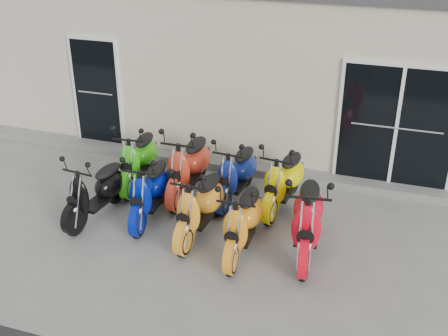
{
  "coord_description": "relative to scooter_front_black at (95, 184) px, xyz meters",
  "views": [
    {
      "loc": [
        2.58,
        -7.21,
        4.89
      ],
      "look_at": [
        0.0,
        0.6,
        0.75
      ],
      "focal_mm": 45.0,
      "sensor_mm": 36.0,
      "label": 1
    }
  ],
  "objects": [
    {
      "name": "scooter_front_red",
      "position": [
        3.42,
        0.11,
        0.1
      ],
      "size": [
        0.96,
        2.02,
        1.44
      ],
      "primitive_type": null,
      "rotation": [
        0.0,
        0.0,
        0.13
      ],
      "color": "red",
      "rests_on": "ground"
    },
    {
      "name": "front_step",
      "position": [
        1.87,
        2.37,
        -0.55
      ],
      "size": [
        14.0,
        0.4,
        0.15
      ],
      "primitive_type": "cube",
      "color": "gray",
      "rests_on": "ground"
    },
    {
      "name": "scooter_back_red",
      "position": [
        1.14,
        1.19,
        0.08
      ],
      "size": [
        0.73,
        1.92,
        1.41
      ],
      "primitive_type": null,
      "rotation": [
        0.0,
        0.0,
        0.02
      ],
      "color": "red",
      "rests_on": "ground"
    },
    {
      "name": "door_right",
      "position": [
        4.47,
        2.52,
        0.64
      ],
      "size": [
        2.02,
        0.08,
        2.22
      ],
      "primitive_type": "cube",
      "color": "black",
      "rests_on": "front_step"
    },
    {
      "name": "door_left",
      "position": [
        -1.33,
        2.52,
        0.64
      ],
      "size": [
        1.07,
        0.08,
        2.22
      ],
      "primitive_type": "cube",
      "color": "black",
      "rests_on": "front_step"
    },
    {
      "name": "scooter_back_blue",
      "position": [
        1.98,
        1.29,
        0.01
      ],
      "size": [
        0.74,
        1.75,
        1.26
      ],
      "primitive_type": null,
      "rotation": [
        0.0,
        0.0,
        -0.07
      ],
      "color": "navy",
      "rests_on": "ground"
    },
    {
      "name": "scooter_back_green",
      "position": [
        0.14,
        1.27,
        0.03
      ],
      "size": [
        0.84,
        1.82,
        1.3
      ],
      "primitive_type": null,
      "rotation": [
        0.0,
        0.0,
        0.12
      ],
      "color": "#36C314",
      "rests_on": "ground"
    },
    {
      "name": "building",
      "position": [
        1.87,
        5.55,
        0.98
      ],
      "size": [
        14.0,
        6.0,
        3.2
      ],
      "primitive_type": "cube",
      "color": "beige",
      "rests_on": "ground"
    },
    {
      "name": "scooter_front_orange_b",
      "position": [
        2.52,
        -0.17,
        0.02
      ],
      "size": [
        0.68,
        1.76,
        1.28
      ],
      "primitive_type": null,
      "rotation": [
        0.0,
        0.0,
        0.03
      ],
      "color": "orange",
      "rests_on": "ground"
    },
    {
      "name": "scooter_front_black",
      "position": [
        0.0,
        0.0,
        0.0
      ],
      "size": [
        0.8,
        1.74,
        1.24
      ],
      "primitive_type": null,
      "rotation": [
        0.0,
        0.0,
        -0.11
      ],
      "color": "black",
      "rests_on": "ground"
    },
    {
      "name": "scooter_front_blue",
      "position": [
        0.83,
        0.27,
        0.02
      ],
      "size": [
        0.79,
        1.78,
        1.28
      ],
      "primitive_type": null,
      "rotation": [
        0.0,
        0.0,
        0.1
      ],
      "color": "#021598",
      "rests_on": "ground"
    },
    {
      "name": "scooter_back_yellow",
      "position": [
        2.81,
        1.26,
        0.03
      ],
      "size": [
        0.84,
        1.83,
        1.31
      ],
      "primitive_type": null,
      "rotation": [
        0.0,
        0.0,
        -0.11
      ],
      "color": "#EEE400",
      "rests_on": "ground"
    },
    {
      "name": "scooter_front_orange_a",
      "position": [
        1.77,
        0.05,
        0.03
      ],
      "size": [
        0.72,
        1.8,
        1.31
      ],
      "primitive_type": null,
      "rotation": [
        0.0,
        0.0,
        -0.04
      ],
      "color": "#FFA123",
      "rests_on": "ground"
    },
    {
      "name": "ground",
      "position": [
        1.87,
        0.35,
        -0.62
      ],
      "size": [
        80.0,
        80.0,
        0.0
      ],
      "primitive_type": "plane",
      "color": "gray",
      "rests_on": "ground"
    }
  ]
}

